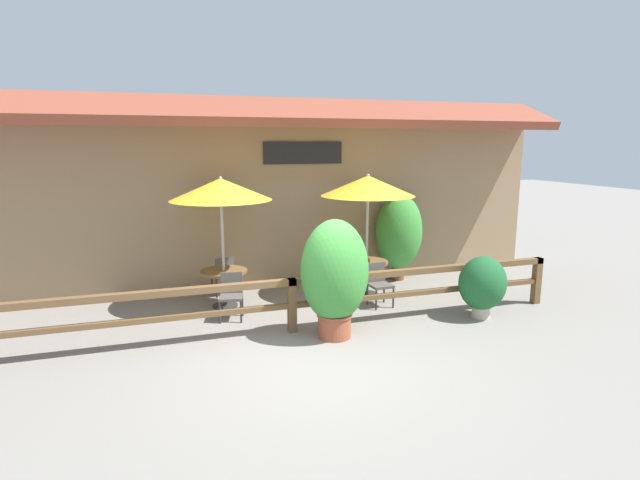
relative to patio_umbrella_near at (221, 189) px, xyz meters
name	(u,v)px	position (x,y,z in m)	size (l,w,h in m)	color
ground_plane	(310,356)	(0.93, -2.79, -2.34)	(60.00, 60.00, 0.00)	gray
building_facade	(256,191)	(0.93, 1.31, -0.18)	(14.28, 1.49, 4.23)	#997A56
patio_railing	(292,293)	(0.93, -1.74, -1.65)	(10.40, 0.14, 0.95)	brown
patio_umbrella_near	(221,189)	(0.00, 0.00, 0.00)	(1.96, 1.96, 2.59)	#B7B2A8
dining_table_near	(224,278)	(0.00, 0.00, -1.75)	(0.92, 0.92, 0.75)	brown
chair_near_streetside	(231,294)	(0.03, -0.74, -1.86)	(0.51, 0.51, 0.86)	#514C47
chair_near_wallside	(223,274)	(0.08, 0.74, -1.86)	(0.48, 0.48, 0.86)	#514C47
patio_umbrella_middle	(368,186)	(3.00, -0.14, 0.00)	(1.96, 1.96, 2.59)	#B7B2A8
dining_table_middle	(366,268)	(3.00, -0.14, -1.75)	(0.92, 0.92, 0.75)	brown
chair_middle_streetside	(379,282)	(2.96, -0.88, -1.86)	(0.44, 0.44, 0.86)	#514C47
chair_middle_wallside	(351,265)	(2.94, 0.60, -1.86)	(0.44, 0.44, 0.86)	#514C47
potted_plant_entrance_palm	(482,284)	(4.48, -2.13, -1.70)	(0.90, 0.81, 1.17)	#B7AD99
potted_plant_tall_tropical	(335,275)	(1.55, -2.18, -1.26)	(1.13, 1.02, 2.01)	#9E4C33
potted_plant_broad_leaf	(399,232)	(4.21, 0.76, -1.20)	(1.11, 1.00, 2.05)	brown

